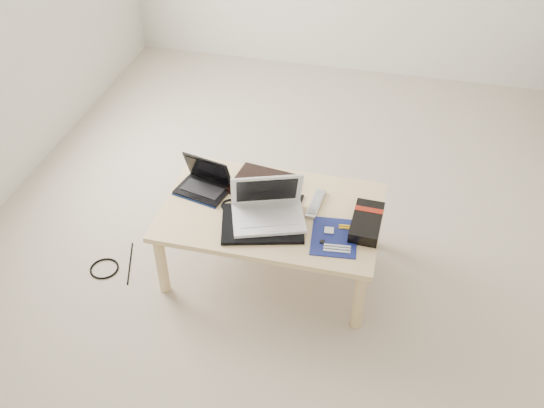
% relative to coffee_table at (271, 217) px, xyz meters
% --- Properties ---
extents(ground, '(4.00, 4.00, 0.00)m').
position_rel_coffee_table_xyz_m(ground, '(0.28, 0.37, -0.35)').
color(ground, '#B0A18E').
rests_on(ground, ground).
extents(coffee_table, '(1.10, 0.70, 0.40)m').
position_rel_coffee_table_xyz_m(coffee_table, '(0.00, 0.00, 0.00)').
color(coffee_table, '#D8B182').
rests_on(coffee_table, ground).
extents(book, '(0.34, 0.30, 0.03)m').
position_rel_coffee_table_xyz_m(book, '(-0.09, 0.18, 0.06)').
color(book, black).
rests_on(book, coffee_table).
extents(netbook, '(0.30, 0.25, 0.19)m').
position_rel_coffee_table_xyz_m(netbook, '(-0.38, 0.08, 0.09)').
color(netbook, black).
rests_on(netbook, coffee_table).
extents(tablet, '(0.24, 0.19, 0.01)m').
position_rel_coffee_table_xyz_m(tablet, '(0.02, 0.06, 0.05)').
color(tablet, black).
rests_on(tablet, coffee_table).
extents(remote, '(0.07, 0.23, 0.02)m').
position_rel_coffee_table_xyz_m(remote, '(0.21, 0.09, 0.06)').
color(remote, '#AAAAAE').
rests_on(remote, coffee_table).
extents(neoprene_sleeve, '(0.46, 0.38, 0.02)m').
position_rel_coffee_table_xyz_m(neoprene_sleeve, '(-0.02, -0.12, 0.06)').
color(neoprene_sleeve, black).
rests_on(neoprene_sleeve, coffee_table).
extents(white_laptop, '(0.41, 0.35, 0.24)m').
position_rel_coffee_table_xyz_m(white_laptop, '(-0.00, -0.07, 0.12)').
color(white_laptop, white).
rests_on(white_laptop, neoprene_sleeve).
extents(motherboard, '(0.24, 0.29, 0.01)m').
position_rel_coffee_table_xyz_m(motherboard, '(0.34, -0.13, 0.05)').
color(motherboard, '#0B144A').
rests_on(motherboard, coffee_table).
extents(gpu_box, '(0.15, 0.28, 0.06)m').
position_rel_coffee_table_xyz_m(gpu_box, '(0.48, -0.02, 0.08)').
color(gpu_box, black).
rests_on(gpu_box, coffee_table).
extents(cable_coil, '(0.10, 0.10, 0.01)m').
position_rel_coffee_table_xyz_m(cable_coil, '(-0.21, -0.02, 0.05)').
color(cable_coil, black).
rests_on(cable_coil, coffee_table).
extents(floor_cable_coil, '(0.17, 0.17, 0.01)m').
position_rel_coffee_table_xyz_m(floor_cable_coil, '(-0.88, -0.24, -0.35)').
color(floor_cable_coil, black).
rests_on(floor_cable_coil, ground).
extents(floor_cable_trail, '(0.11, 0.30, 0.01)m').
position_rel_coffee_table_xyz_m(floor_cable_trail, '(-0.76, -0.17, -0.35)').
color(floor_cable_trail, black).
rests_on(floor_cable_trail, ground).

